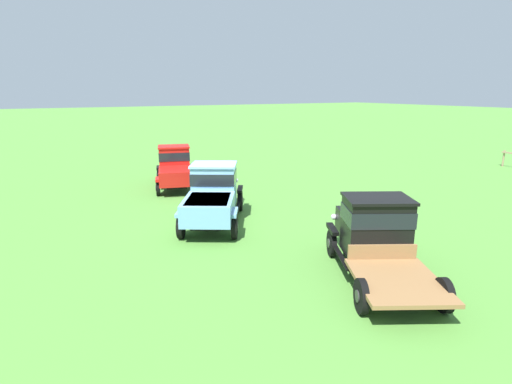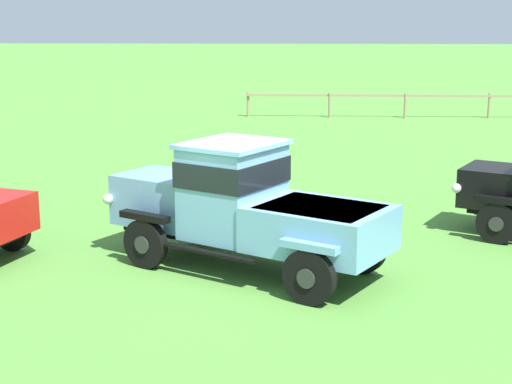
# 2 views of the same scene
# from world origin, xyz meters

# --- Properties ---
(ground_plane) EXTENTS (240.00, 240.00, 0.00)m
(ground_plane) POSITION_xyz_m (0.00, 0.00, 0.00)
(ground_plane) COLOR #518E38
(vintage_truck_foreground_near) EXTENTS (5.12, 3.02, 2.18)m
(vintage_truck_foreground_near) POSITION_xyz_m (-6.47, 0.50, 1.09)
(vintage_truck_foreground_near) COLOR black
(vintage_truck_foreground_near) RESTS_ON ground
(vintage_truck_second_in_line) EXTENTS (5.40, 4.11, 2.28)m
(vintage_truck_second_in_line) POSITION_xyz_m (-0.05, -0.03, 1.17)
(vintage_truck_second_in_line) COLOR black
(vintage_truck_second_in_line) RESTS_ON ground
(vintage_truck_midrow_center) EXTENTS (5.40, 4.00, 2.19)m
(vintage_truck_midrow_center) POSITION_xyz_m (6.23, 2.17, 1.14)
(vintage_truck_midrow_center) COLOR black
(vintage_truck_midrow_center) RESTS_ON ground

